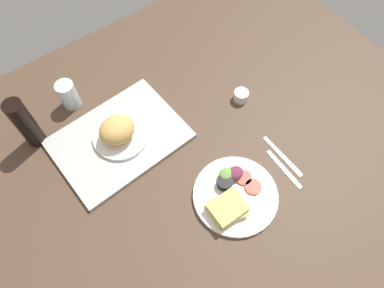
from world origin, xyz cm
name	(u,v)px	position (x,y,z in cm)	size (l,w,h in cm)	color
ground_plane	(192,160)	(0.00, 0.00, -1.50)	(190.00, 150.00, 3.00)	#4C3828
serving_tray	(119,139)	(-17.04, 21.34, 0.80)	(45.00, 33.00, 1.60)	#B2B2AD
bread_plate_near	(118,132)	(-16.63, 21.14, 5.75)	(19.86, 19.86, 10.06)	white
plate_with_salad	(233,195)	(2.64, -19.34, 1.72)	(28.13, 28.13, 5.40)	white
drinking_glass	(68,95)	(-23.59, 45.81, 5.68)	(6.77, 6.77, 11.35)	silver
soda_bottle	(26,124)	(-41.02, 38.75, 10.98)	(6.40, 6.40, 21.95)	black
espresso_cup	(241,96)	(30.18, 10.10, 2.00)	(5.60, 5.60, 4.00)	silver
fork	(284,169)	(23.30, -21.75, 0.25)	(17.00, 1.40, 0.50)	#B7B7BC
knife	(282,156)	(26.30, -17.75, 0.25)	(19.00, 1.40, 0.50)	#B7B7BC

